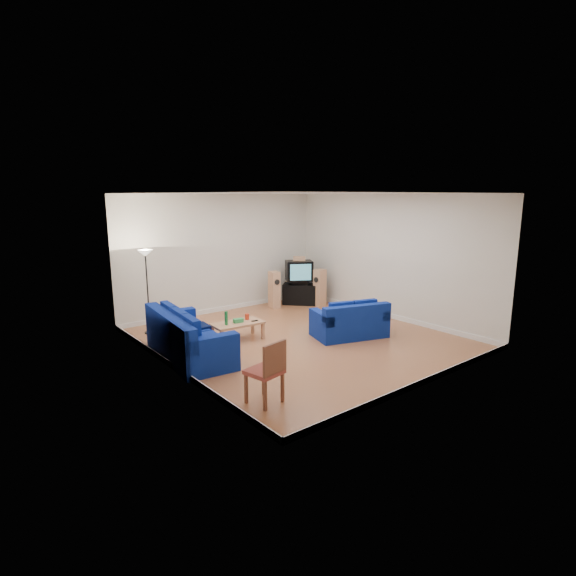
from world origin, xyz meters
TOP-DOWN VIEW (x-y plane):
  - room at (0.00, 0.00)m, footprint 6.01×6.51m
  - sofa_three_seat at (-2.50, 0.47)m, footprint 1.27×2.49m
  - sofa_loveseat at (1.00, -0.61)m, footprint 1.81×1.34m
  - coffee_table at (-1.12, 0.77)m, footprint 1.15×0.63m
  - bottle at (-1.41, 0.77)m, footprint 0.08×0.08m
  - tissue_box at (-1.11, 0.77)m, footprint 0.23×0.14m
  - red_canister at (-0.83, 0.85)m, footprint 0.11×0.11m
  - remote at (-0.77, 0.63)m, footprint 0.15×0.05m
  - tv_stand at (2.16, 2.54)m, footprint 1.07×1.09m
  - av_receiver at (2.17, 2.53)m, footprint 0.58×0.59m
  - television at (2.11, 2.53)m, footprint 0.93×0.86m
  - centre_speaker at (2.15, 2.57)m, footprint 0.36×0.34m
  - speaker_left at (1.27, 2.62)m, footprint 0.28×0.35m
  - speaker_right at (2.45, 2.00)m, footprint 0.35×0.28m
  - floor_lamp at (-2.45, 2.50)m, footprint 0.33×0.33m
  - dining_chair at (-2.43, -2.16)m, footprint 0.57×0.57m

SIDE VIEW (x-z plane):
  - tv_stand at x=2.16m, z-range 0.00..0.60m
  - sofa_loveseat at x=1.00m, z-range -0.10..0.71m
  - sofa_three_seat at x=-2.50m, z-range -0.12..0.81m
  - coffee_table at x=-1.12m, z-range 0.15..0.56m
  - remote at x=-0.77m, z-range 0.41..0.42m
  - tissue_box at x=-1.11m, z-range 0.41..0.49m
  - red_canister at x=-0.83m, z-range 0.41..0.54m
  - speaker_left at x=1.27m, z-range 0.00..1.05m
  - speaker_right at x=2.45m, z-range 0.00..1.07m
  - bottle at x=-1.41m, z-range 0.41..0.71m
  - dining_chair at x=-2.43m, z-range 0.06..1.08m
  - av_receiver at x=2.17m, z-range 0.60..0.71m
  - television at x=2.11m, z-range 0.71..1.29m
  - centre_speaker at x=2.15m, z-range 1.29..1.42m
  - room at x=0.00m, z-range -0.06..3.15m
  - floor_lamp at x=-2.45m, z-range 0.64..2.59m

